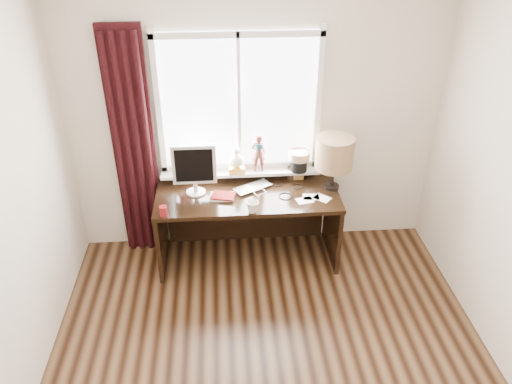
{
  "coord_description": "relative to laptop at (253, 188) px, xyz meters",
  "views": [
    {
      "loc": [
        -0.32,
        -2.31,
        3.17
      ],
      "look_at": [
        -0.05,
        1.25,
        1.0
      ],
      "focal_mm": 35.0,
      "sensor_mm": 36.0,
      "label": 1
    }
  ],
  "objects": [
    {
      "name": "wall_back",
      "position": [
        0.04,
        0.28,
        0.54
      ],
      "size": [
        3.5,
        0.0,
        2.6
      ],
      "primitive_type": "cube",
      "rotation": [
        1.57,
        0.0,
        0.0
      ],
      "color": "beige",
      "rests_on": "ground"
    },
    {
      "name": "desk_cables",
      "position": [
        0.32,
        -0.05,
        -0.01
      ],
      "size": [
        0.31,
        0.38,
        0.01
      ],
      "color": "black",
      "rests_on": "desk"
    },
    {
      "name": "red_cup",
      "position": [
        -0.8,
        -0.39,
        0.03
      ],
      "size": [
        0.07,
        0.07,
        0.09
      ],
      "primitive_type": "cylinder",
      "color": "maroon",
      "rests_on": "desk"
    },
    {
      "name": "icon_frame",
      "position": [
        0.46,
        0.14,
        0.05
      ],
      "size": [
        0.1,
        0.03,
        0.13
      ],
      "color": "gold",
      "rests_on": "desk"
    },
    {
      "name": "table_lamp",
      "position": [
        0.74,
        -0.04,
        0.35
      ],
      "size": [
        0.35,
        0.35,
        0.52
      ],
      "color": "black",
      "rests_on": "desk"
    },
    {
      "name": "loose_papers",
      "position": [
        0.53,
        -0.21,
        -0.01
      ],
      "size": [
        0.34,
        0.19,
        0.0
      ],
      "color": "white",
      "rests_on": "desk"
    },
    {
      "name": "monitor",
      "position": [
        -0.53,
        -0.03,
        0.26
      ],
      "size": [
        0.4,
        0.18,
        0.49
      ],
      "color": "beige",
      "rests_on": "desk"
    },
    {
      "name": "mug",
      "position": [
        -0.03,
        -0.39,
        0.04
      ],
      "size": [
        0.15,
        0.15,
        0.11
      ],
      "primitive_type": "imported",
      "rotation": [
        0.0,
        0.0,
        0.56
      ],
      "color": "white",
      "rests_on": "desk"
    },
    {
      "name": "notebook_stack",
      "position": [
        -0.29,
        -0.14,
        0.0
      ],
      "size": [
        0.24,
        0.19,
        0.03
      ],
      "color": "beige",
      "rests_on": "desk"
    },
    {
      "name": "window",
      "position": [
        -0.08,
        0.23,
        0.54
      ],
      "size": [
        1.52,
        0.23,
        1.4
      ],
      "color": "white",
      "rests_on": "ground"
    },
    {
      "name": "desk",
      "position": [
        -0.06,
        0.01,
        -0.26
      ],
      "size": [
        1.7,
        0.7,
        0.75
      ],
      "color": "black",
      "rests_on": "floor"
    },
    {
      "name": "laptop",
      "position": [
        0.0,
        0.0,
        0.0
      ],
      "size": [
        0.42,
        0.38,
        0.03
      ],
      "primitive_type": "imported",
      "rotation": [
        0.0,
        0.0,
        0.52
      ],
      "color": "silver",
      "rests_on": "desk"
    },
    {
      "name": "ceiling",
      "position": [
        0.04,
        -1.72,
        1.84
      ],
      "size": [
        3.5,
        4.0,
        0.0
      ],
      "primitive_type": "cube",
      "color": "white",
      "rests_on": "wall_back"
    },
    {
      "name": "brush_holder",
      "position": [
        0.39,
        0.18,
        0.05
      ],
      "size": [
        0.09,
        0.09,
        0.25
      ],
      "color": "black",
      "rests_on": "desk"
    },
    {
      "name": "curtain",
      "position": [
        -1.09,
        0.19,
        0.35
      ],
      "size": [
        0.38,
        0.09,
        2.25
      ],
      "color": "black",
      "rests_on": "floor"
    }
  ]
}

